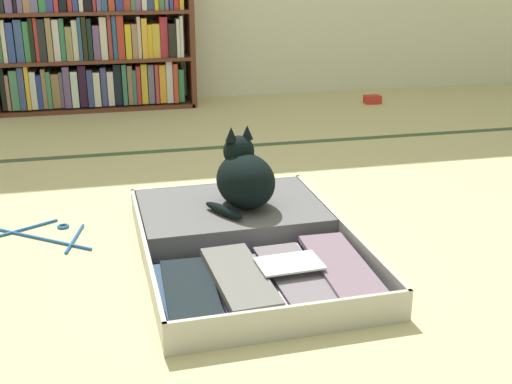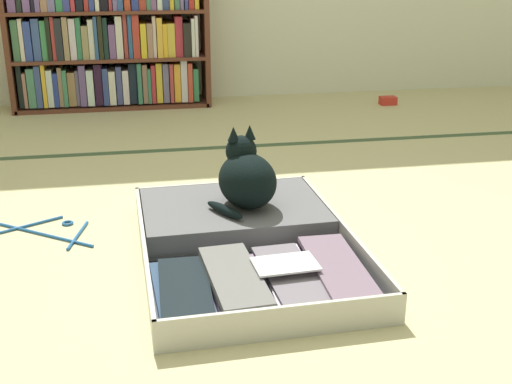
% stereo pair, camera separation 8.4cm
% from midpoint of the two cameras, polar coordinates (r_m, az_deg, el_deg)
% --- Properties ---
extents(ground_plane, '(10.00, 10.00, 0.00)m').
position_cam_midpoint_polar(ground_plane, '(2.12, 0.66, -5.33)').
color(ground_plane, '#C7BB86').
extents(tatami_border, '(4.80, 0.05, 0.00)m').
position_cam_midpoint_polar(tatami_border, '(3.25, -4.40, 3.85)').
color(tatami_border, '#3D5234').
rests_on(tatami_border, ground_plane).
extents(bookshelf, '(1.18, 0.28, 0.87)m').
position_cam_midpoint_polar(bookshelf, '(4.13, -14.60, 12.80)').
color(bookshelf, brown).
rests_on(bookshelf, ground_plane).
extents(open_suitcase, '(0.67, 0.97, 0.09)m').
position_cam_midpoint_polar(open_suitcase, '(2.13, -2.17, -4.06)').
color(open_suitcase, beige).
rests_on(open_suitcase, ground_plane).
extents(black_cat, '(0.27, 0.29, 0.27)m').
position_cam_midpoint_polar(black_cat, '(2.23, -2.16, 1.21)').
color(black_cat, black).
rests_on(black_cat, open_suitcase).
extents(clothes_hanger, '(0.34, 0.30, 0.01)m').
position_cam_midpoint_polar(clothes_hanger, '(2.37, -18.48, -3.50)').
color(clothes_hanger, '#225B9A').
rests_on(clothes_hanger, ground_plane).
extents(small_red_pouch, '(0.10, 0.07, 0.05)m').
position_cam_midpoint_polar(small_red_pouch, '(4.26, 9.48, 7.90)').
color(small_red_pouch, red).
rests_on(small_red_pouch, ground_plane).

